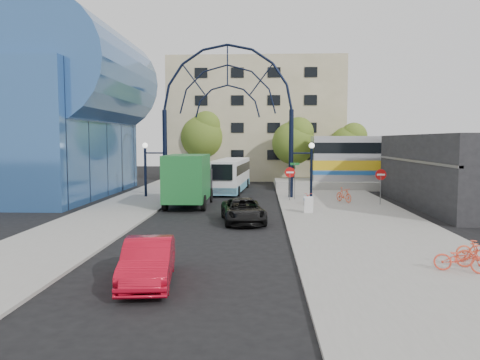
{
  "coord_description": "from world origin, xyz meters",
  "views": [
    {
      "loc": [
        2.7,
        -22.89,
        4.59
      ],
      "look_at": [
        1.35,
        6.0,
        2.14
      ],
      "focal_mm": 35.0,
      "sensor_mm": 36.0,
      "label": 1
    }
  ],
  "objects_px": {
    "tree_north_c": "(350,143)",
    "red_sedan": "(148,261)",
    "bike_far_c": "(461,259)",
    "bike_near_b": "(344,195)",
    "stop_sign": "(290,175)",
    "train_car": "(445,158)",
    "sandwich_board": "(308,203)",
    "black_suv": "(243,211)",
    "gateway_arch": "(228,90)",
    "bike_near_a": "(308,198)",
    "bike_far_a": "(479,249)",
    "tree_north_b": "(204,135)",
    "city_bus": "(231,175)",
    "street_name_sign": "(295,173)",
    "green_truck": "(189,180)",
    "do_not_enter_sign": "(381,178)",
    "tree_north_a": "(295,140)"
  },
  "relations": [
    {
      "from": "street_name_sign",
      "to": "red_sedan",
      "type": "xyz_separation_m",
      "value": [
        -6.15,
        -20.9,
        -1.42
      ]
    },
    {
      "from": "bike_far_c",
      "to": "bike_near_b",
      "type": "bearing_deg",
      "value": 22.37
    },
    {
      "from": "bike_near_b",
      "to": "green_truck",
      "type": "bearing_deg",
      "value": 161.92
    },
    {
      "from": "stop_sign",
      "to": "red_sedan",
      "type": "height_order",
      "value": "stop_sign"
    },
    {
      "from": "tree_north_b",
      "to": "street_name_sign",
      "type": "bearing_deg",
      "value": -62.35
    },
    {
      "from": "stop_sign",
      "to": "train_car",
      "type": "height_order",
      "value": "train_car"
    },
    {
      "from": "do_not_enter_sign",
      "to": "bike_near_a",
      "type": "bearing_deg",
      "value": -179.81
    },
    {
      "from": "bike_near_b",
      "to": "tree_north_a",
      "type": "bearing_deg",
      "value": 72.66
    },
    {
      "from": "gateway_arch",
      "to": "bike_far_a",
      "type": "distance_m",
      "value": 23.59
    },
    {
      "from": "bike_near_a",
      "to": "street_name_sign",
      "type": "bearing_deg",
      "value": 109.46
    },
    {
      "from": "tree_north_b",
      "to": "bike_near_b",
      "type": "height_order",
      "value": "tree_north_b"
    },
    {
      "from": "street_name_sign",
      "to": "sandwich_board",
      "type": "xyz_separation_m",
      "value": [
        0.4,
        -6.62,
        -1.39
      ]
    },
    {
      "from": "tree_north_b",
      "to": "tree_north_c",
      "type": "relative_size",
      "value": 1.23
    },
    {
      "from": "tree_north_b",
      "to": "bike_far_c",
      "type": "height_order",
      "value": "tree_north_b"
    },
    {
      "from": "street_name_sign",
      "to": "tree_north_c",
      "type": "bearing_deg",
      "value": 65.69
    },
    {
      "from": "black_suv",
      "to": "do_not_enter_sign",
      "type": "bearing_deg",
      "value": 28.44
    },
    {
      "from": "bike_near_a",
      "to": "bike_far_c",
      "type": "height_order",
      "value": "bike_far_c"
    },
    {
      "from": "train_car",
      "to": "black_suv",
      "type": "bearing_deg",
      "value": -133.98
    },
    {
      "from": "do_not_enter_sign",
      "to": "sandwich_board",
      "type": "bearing_deg",
      "value": -143.32
    },
    {
      "from": "gateway_arch",
      "to": "tree_north_b",
      "type": "height_order",
      "value": "gateway_arch"
    },
    {
      "from": "tree_north_b",
      "to": "green_truck",
      "type": "bearing_deg",
      "value": -85.78
    },
    {
      "from": "bike_near_a",
      "to": "bike_near_b",
      "type": "xyz_separation_m",
      "value": [
        2.72,
        1.23,
        0.12
      ]
    },
    {
      "from": "black_suv",
      "to": "bike_near_a",
      "type": "xyz_separation_m",
      "value": [
        4.3,
        6.98,
        -0.15
      ]
    },
    {
      "from": "bike_far_a",
      "to": "tree_north_b",
      "type": "bearing_deg",
      "value": 22.96
    },
    {
      "from": "train_car",
      "to": "bike_far_c",
      "type": "relative_size",
      "value": 14.4
    },
    {
      "from": "sandwich_board",
      "to": "tree_north_c",
      "type": "xyz_separation_m",
      "value": [
        6.52,
        21.95,
        3.53
      ]
    },
    {
      "from": "tree_north_a",
      "to": "street_name_sign",
      "type": "bearing_deg",
      "value": -93.96
    },
    {
      "from": "tree_north_c",
      "to": "green_truck",
      "type": "distance_m",
      "value": 23.62
    },
    {
      "from": "tree_north_a",
      "to": "red_sedan",
      "type": "distance_m",
      "value": 35.16
    },
    {
      "from": "gateway_arch",
      "to": "tree_north_c",
      "type": "bearing_deg",
      "value": 48.96
    },
    {
      "from": "street_name_sign",
      "to": "bike_near_a",
      "type": "distance_m",
      "value": 3.16
    },
    {
      "from": "gateway_arch",
      "to": "do_not_enter_sign",
      "type": "distance_m",
      "value": 13.43
    },
    {
      "from": "stop_sign",
      "to": "city_bus",
      "type": "height_order",
      "value": "city_bus"
    },
    {
      "from": "bike_near_a",
      "to": "bike_far_a",
      "type": "relative_size",
      "value": 0.89
    },
    {
      "from": "green_truck",
      "to": "black_suv",
      "type": "height_order",
      "value": "green_truck"
    },
    {
      "from": "tree_north_c",
      "to": "red_sedan",
      "type": "height_order",
      "value": "tree_north_c"
    },
    {
      "from": "gateway_arch",
      "to": "red_sedan",
      "type": "height_order",
      "value": "gateway_arch"
    },
    {
      "from": "do_not_enter_sign",
      "to": "tree_north_c",
      "type": "distance_m",
      "value": 18.11
    },
    {
      "from": "tree_north_c",
      "to": "bike_near_b",
      "type": "relative_size",
      "value": 3.71
    },
    {
      "from": "do_not_enter_sign",
      "to": "bike_near_b",
      "type": "bearing_deg",
      "value": 152.46
    },
    {
      "from": "bike_near_a",
      "to": "red_sedan",
      "type": "bearing_deg",
      "value": -107.54
    },
    {
      "from": "street_name_sign",
      "to": "train_car",
      "type": "bearing_deg",
      "value": 32.42
    },
    {
      "from": "street_name_sign",
      "to": "green_truck",
      "type": "height_order",
      "value": "green_truck"
    },
    {
      "from": "train_car",
      "to": "green_truck",
      "type": "relative_size",
      "value": 3.48
    },
    {
      "from": "red_sedan",
      "to": "tree_north_a",
      "type": "bearing_deg",
      "value": 70.57
    },
    {
      "from": "do_not_enter_sign",
      "to": "green_truck",
      "type": "height_order",
      "value": "green_truck"
    },
    {
      "from": "tree_north_b",
      "to": "green_truck",
      "type": "distance_m",
      "value": 20.84
    },
    {
      "from": "tree_north_c",
      "to": "bike_far_c",
      "type": "bearing_deg",
      "value": -94.32
    },
    {
      "from": "black_suv",
      "to": "bike_far_c",
      "type": "xyz_separation_m",
      "value": [
        7.83,
        -9.96,
        -0.1
      ]
    },
    {
      "from": "sandwich_board",
      "to": "bike_far_a",
      "type": "height_order",
      "value": "sandwich_board"
    }
  ]
}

